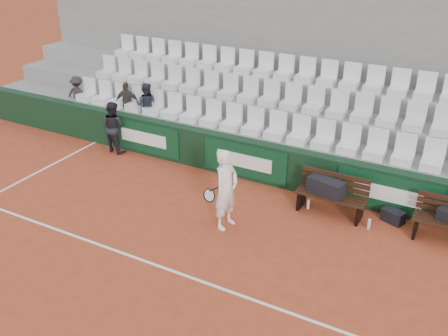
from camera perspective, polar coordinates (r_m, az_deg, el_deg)
ground at (r=9.45m, az=-7.11°, el=-11.20°), size 80.00×80.00×0.00m
court_baseline at (r=9.45m, az=-7.11°, el=-11.18°), size 18.00×0.06×0.01m
back_barrier at (r=12.12m, az=3.82°, el=0.78°), size 18.00×0.34×1.00m
grandstand_tier_front at (r=12.67m, az=4.75°, el=1.94°), size 18.00×0.95×1.00m
grandstand_tier_mid at (r=13.39m, az=6.45°, el=4.29°), size 18.00×0.95×1.45m
grandstand_tier_back at (r=14.14m, az=7.98°, el=6.40°), size 18.00×0.95×1.90m
grandstand_rear_wall at (r=14.34m, az=9.22°, el=11.84°), size 18.00×0.30×4.40m
seat_row_front at (r=12.21m, az=4.56°, el=5.12°), size 11.90×0.44×0.63m
seat_row_mid at (r=12.88m, az=6.38°, el=8.32°), size 11.90×0.44×0.63m
seat_row_back at (r=13.60m, az=8.04°, el=11.19°), size 11.90×0.44×0.63m
bench_left at (r=11.07m, az=12.03°, el=-4.08°), size 1.50×0.56×0.45m
sports_bag_left at (r=10.93m, az=11.57°, el=-2.08°), size 0.84×0.52×0.34m
sports_bag_ground at (r=11.17m, az=18.77°, el=-5.21°), size 0.53×0.43×0.28m
water_bottle_near at (r=11.21m, az=9.59°, el=-4.08°), size 0.06×0.06×0.23m
water_bottle_far at (r=10.79m, az=16.23°, el=-6.17°), size 0.06×0.06×0.23m
tennis_player at (r=10.08m, az=0.24°, el=-2.47°), size 0.75×0.68×1.73m
ball_kid at (r=13.90m, az=-12.50°, el=4.61°), size 0.75×0.62×1.42m
spectator_a at (r=15.49m, az=-16.57°, el=9.66°), size 0.78×0.57×1.09m
spectator_b at (r=14.27m, az=-11.13°, el=9.06°), size 0.75×0.53×1.18m
spectator_c at (r=13.86m, az=-8.96°, el=8.89°), size 0.74×0.66×1.26m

